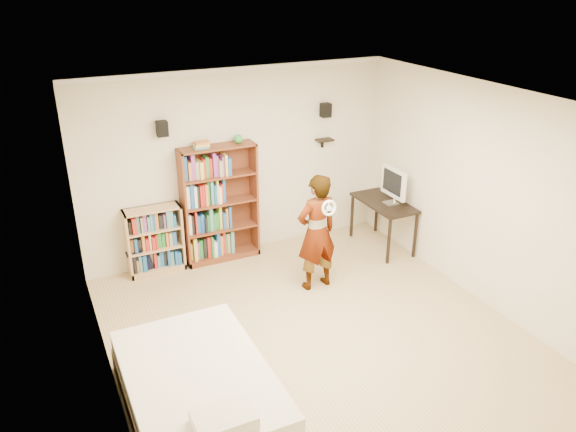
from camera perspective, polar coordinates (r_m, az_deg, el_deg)
name	(u,v)px	position (r m, az deg, el deg)	size (l,w,h in m)	color
ground	(320,338)	(6.59, 3.24, -12.25)	(4.50, 5.00, 0.01)	tan
room_shell	(324,195)	(5.74, 3.64, 2.13)	(4.52, 5.02, 2.71)	silver
crown_molding	(326,107)	(5.47, 3.89, 11.01)	(4.50, 5.00, 0.06)	silver
speaker_left	(162,129)	(7.46, -12.67, 8.65)	(0.14, 0.12, 0.20)	black
speaker_right	(326,110)	(8.30, 3.85, 10.68)	(0.14, 0.12, 0.20)	black
wall_shelf	(325,140)	(8.42, 3.74, 7.71)	(0.25, 0.16, 0.03)	black
tall_bookshelf	(220,204)	(7.95, -6.94, 1.21)	(1.07, 0.31, 1.69)	brown
low_bookshelf	(155,240)	(7.89, -13.40, -2.41)	(0.76, 0.29, 0.95)	tan
computer_desk	(382,224)	(8.55, 9.57, -0.81)	(0.54, 1.07, 0.73)	black
imac	(392,186)	(8.26, 10.54, 2.99)	(0.11, 0.53, 0.53)	white
daybed	(198,386)	(5.56, -9.10, -16.67)	(1.29, 1.98, 0.59)	silver
person	(317,233)	(7.19, 2.93, -1.69)	(0.57, 0.38, 1.57)	black
wii_wheel	(329,208)	(6.77, 4.18, 0.81)	(0.20, 0.20, 0.03)	white
navy_bag	(141,261)	(7.97, -14.75, -4.45)	(0.31, 0.20, 0.41)	black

